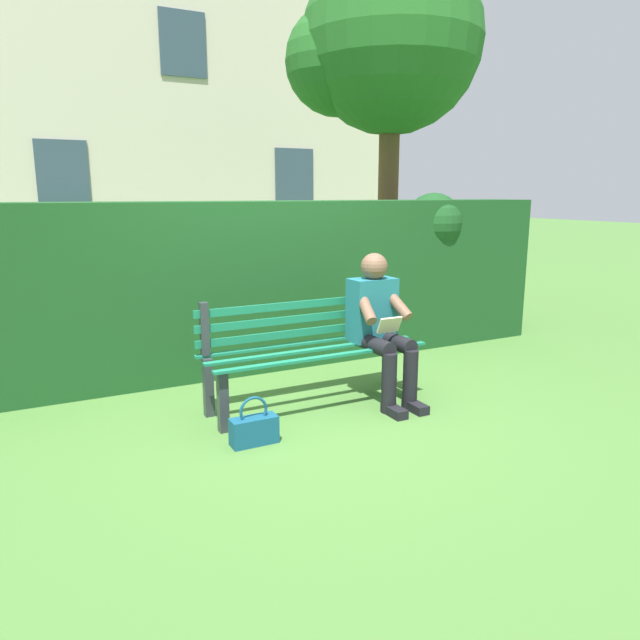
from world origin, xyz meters
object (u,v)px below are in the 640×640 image
Objects in this scene: park_bench at (310,348)px; person_seated at (380,323)px; tree at (382,47)px; handbag at (254,429)px.

park_bench is 1.49× the size of person_seated.
person_seated is (-0.55, 0.18, 0.19)m from park_bench.
tree is at bearing -131.15° from park_bench.
handbag is at bearing 38.37° from park_bench.
person_seated is at bearing 161.33° from park_bench.
person_seated reaches higher than park_bench.
handbag is (0.70, 0.55, -0.35)m from park_bench.
handbag is (3.20, 3.41, -3.43)m from tree.
park_bench is at bearing -18.67° from person_seated.
person_seated reaches higher than handbag.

